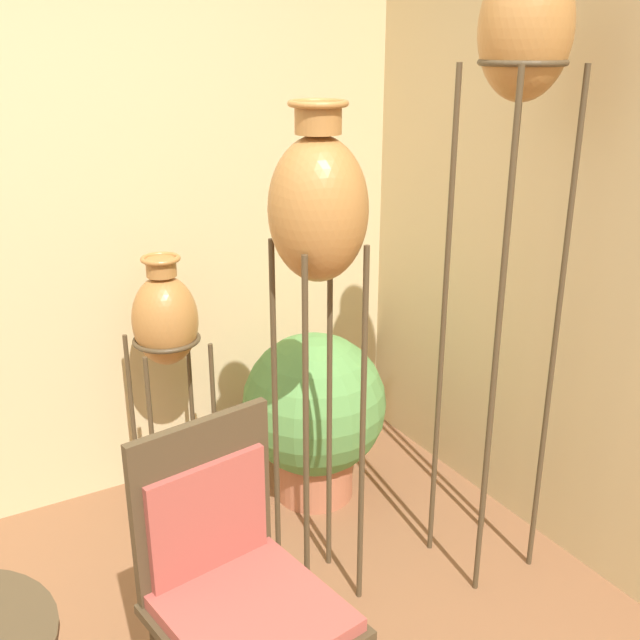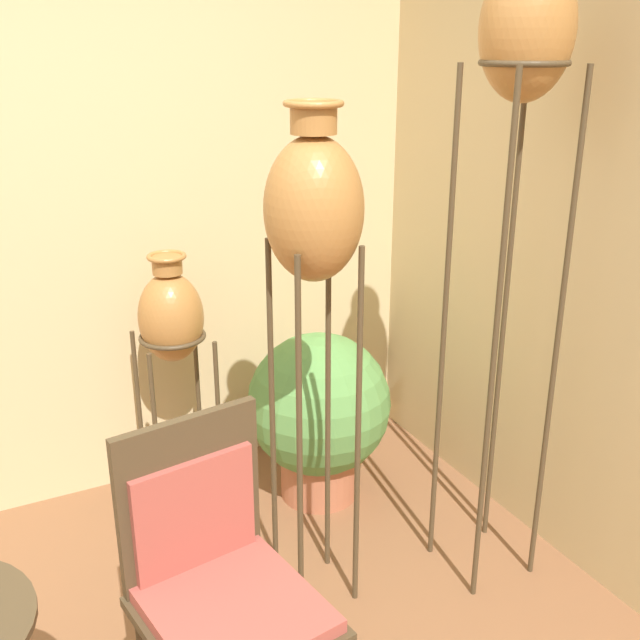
# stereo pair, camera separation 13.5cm
# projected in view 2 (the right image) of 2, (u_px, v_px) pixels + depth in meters

# --- Properties ---
(vase_stand_tall) EXTENTS (0.30, 0.30, 2.26)m
(vase_stand_tall) POSITION_uv_depth(u_px,v_px,m) (525.00, 51.00, 2.31)
(vase_stand_tall) COLOR #473823
(vase_stand_tall) RESTS_ON ground_plane
(vase_stand_medium) EXTENTS (0.32, 0.32, 1.78)m
(vase_stand_medium) POSITION_uv_depth(u_px,v_px,m) (314.00, 216.00, 2.32)
(vase_stand_medium) COLOR #473823
(vase_stand_medium) RESTS_ON ground_plane
(vase_stand_short) EXTENTS (0.29, 0.29, 1.14)m
(vase_stand_short) POSITION_uv_depth(u_px,v_px,m) (171.00, 320.00, 3.08)
(vase_stand_short) COLOR #473823
(vase_stand_short) RESTS_ON ground_plane
(chair) EXTENTS (0.53, 0.56, 0.98)m
(chair) POSITION_uv_depth(u_px,v_px,m) (218.00, 574.00, 2.06)
(chair) COLOR #473823
(chair) RESTS_ON ground_plane
(potted_plant) EXTENTS (0.63, 0.63, 0.77)m
(potted_plant) POSITION_uv_depth(u_px,v_px,m) (319.00, 411.00, 3.27)
(potted_plant) COLOR #B26647
(potted_plant) RESTS_ON ground_plane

